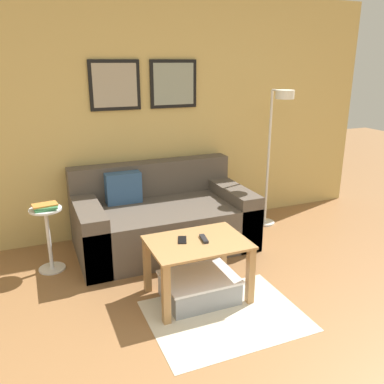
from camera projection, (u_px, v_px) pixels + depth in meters
name	position (u px, v px, depth m)	size (l,w,h in m)	color
wall_back	(145.00, 117.00, 4.38)	(5.60, 0.09, 2.55)	#D6B76B
area_rug	(225.00, 315.00, 3.11)	(1.15, 0.88, 0.01)	beige
couch	(162.00, 219.00, 4.22)	(1.76, 1.00, 0.83)	brown
coffee_table	(197.00, 254.00, 3.25)	(0.78, 0.56, 0.50)	#AD7F4C
storage_bin	(199.00, 287.00, 3.30)	(0.59, 0.45, 0.21)	gray
floor_lamp	(277.00, 135.00, 4.42)	(0.23, 0.45, 1.57)	white
side_table	(48.00, 234.00, 3.69)	(0.29, 0.29, 0.61)	white
book_stack	(45.00, 207.00, 3.59)	(0.23, 0.18, 0.05)	#387F4C
remote_control	(204.00, 239.00, 3.24)	(0.04, 0.15, 0.02)	#232328
cell_phone	(182.00, 240.00, 3.23)	(0.07, 0.14, 0.01)	black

